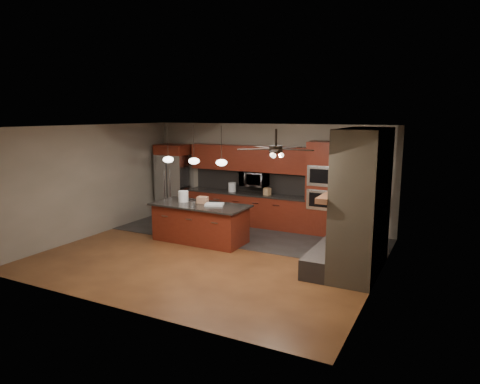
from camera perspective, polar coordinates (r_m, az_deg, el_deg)
The scene contains 22 objects.
ground at distance 9.59m, azimuth -3.68°, elevation -8.27°, with size 7.00×7.00×0.00m, color brown.
ceiling at distance 9.09m, azimuth -3.89°, elevation 8.71°, with size 7.00×6.00×0.02m, color white.
back_wall at distance 11.88m, azimuth 3.64°, elevation 2.31°, with size 7.00×0.02×2.80m, color gray.
right_wall at distance 8.06m, azimuth 18.15°, elevation -2.03°, with size 0.02×6.00×2.80m, color gray.
left_wall at distance 11.41m, azimuth -19.07°, elevation 1.43°, with size 0.02×6.00×2.80m, color gray.
slate_tile_patch at distance 11.10m, azimuth 1.08°, elevation -5.61°, with size 7.00×2.40×0.01m, color #2C2927.
fireplace_column at distance 8.54m, azimuth 15.48°, elevation -1.92°, with size 1.30×2.10×2.80m.
back_cabinetry at distance 11.93m, azimuth 1.03°, elevation -0.10°, with size 3.59×0.64×2.20m.
oven_tower at distance 11.06m, azimuth 11.10°, elevation 0.44°, with size 0.80×0.63×2.38m.
microwave at distance 11.78m, azimuth 1.92°, elevation 1.76°, with size 0.73×0.41×0.50m, color silver.
refrigerator at distance 13.01m, azimuth -8.80°, elevation 1.51°, with size 0.94×0.75×2.17m.
kitchen_island at distance 10.43m, azimuth -5.32°, elevation -4.09°, with size 2.39×1.12×0.92m.
white_bucket at distance 10.66m, azimuth -7.56°, elevation -0.57°, with size 0.25×0.25×0.27m, color white.
paint_can at distance 10.18m, azimuth -6.43°, elevation -1.54°, with size 0.16×0.16×0.11m, color #9D9DA1.
paint_tray at distance 10.18m, azimuth -3.43°, elevation -1.66°, with size 0.43×0.30×0.04m, color silver.
cardboard_box at distance 10.44m, azimuth -5.01°, elevation -1.05°, with size 0.25×0.18×0.16m, color #AE7A5A.
counter_bucket at distance 12.07m, azimuth -1.05°, elevation 0.66°, with size 0.22×0.22×0.25m, color silver.
counter_box at distance 11.56m, azimuth 3.64°, elevation 0.07°, with size 0.18×0.14×0.20m, color tan.
pendant_left at distance 10.64m, azimuth -9.55°, elevation 4.32°, with size 0.26×0.26×0.92m.
pendant_center at distance 10.22m, azimuth -6.16°, elevation 4.15°, with size 0.26×0.26×0.92m.
pendant_right at distance 9.83m, azimuth -2.48°, elevation 3.96°, with size 0.26×0.26×0.92m.
ceiling_fan at distance 7.59m, azimuth 4.80°, elevation 5.79°, with size 1.27×1.33×0.41m.
Camera 1 is at (4.66, -7.80, 3.05)m, focal length 32.00 mm.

